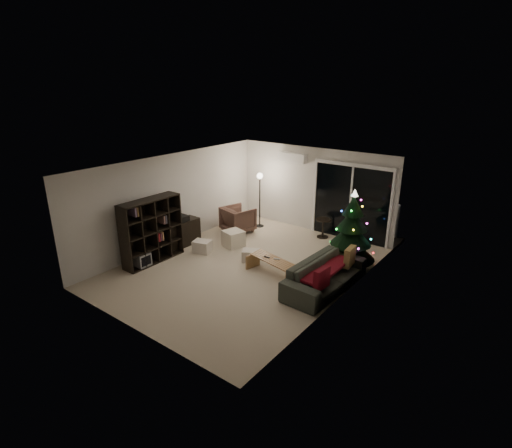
{
  "coord_description": "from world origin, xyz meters",
  "views": [
    {
      "loc": [
        5.54,
        -6.87,
        4.29
      ],
      "look_at": [
        0.1,
        0.3,
        1.05
      ],
      "focal_mm": 28.0,
      "sensor_mm": 36.0,
      "label": 1
    }
  ],
  "objects_px": {
    "bookshelf": "(147,229)",
    "media_cabinet": "(180,234)",
    "coffee_table": "(272,266)",
    "sofa": "(325,275)",
    "christmas_tree": "(352,229)",
    "armchair": "(238,219)"
  },
  "relations": [
    {
      "from": "sofa",
      "to": "coffee_table",
      "type": "distance_m",
      "value": 1.33
    },
    {
      "from": "armchair",
      "to": "sofa",
      "type": "height_order",
      "value": "armchair"
    },
    {
      "from": "bookshelf",
      "to": "media_cabinet",
      "type": "distance_m",
      "value": 1.18
    },
    {
      "from": "media_cabinet",
      "to": "sofa",
      "type": "relative_size",
      "value": 0.5
    },
    {
      "from": "media_cabinet",
      "to": "coffee_table",
      "type": "distance_m",
      "value": 2.99
    },
    {
      "from": "media_cabinet",
      "to": "coffee_table",
      "type": "xyz_separation_m",
      "value": [
        2.98,
        0.12,
        -0.16
      ]
    },
    {
      "from": "bookshelf",
      "to": "armchair",
      "type": "xyz_separation_m",
      "value": [
        0.55,
        2.9,
        -0.43
      ]
    },
    {
      "from": "bookshelf",
      "to": "sofa",
      "type": "relative_size",
      "value": 0.72
    },
    {
      "from": "media_cabinet",
      "to": "armchair",
      "type": "relative_size",
      "value": 1.34
    },
    {
      "from": "armchair",
      "to": "coffee_table",
      "type": "bearing_deg",
      "value": 159.93
    },
    {
      "from": "sofa",
      "to": "christmas_tree",
      "type": "relative_size",
      "value": 1.15
    },
    {
      "from": "christmas_tree",
      "to": "armchair",
      "type": "bearing_deg",
      "value": 176.55
    },
    {
      "from": "sofa",
      "to": "coffee_table",
      "type": "relative_size",
      "value": 1.87
    },
    {
      "from": "christmas_tree",
      "to": "bookshelf",
      "type": "bearing_deg",
      "value": -147.77
    },
    {
      "from": "armchair",
      "to": "christmas_tree",
      "type": "distance_m",
      "value": 3.75
    },
    {
      "from": "bookshelf",
      "to": "armchair",
      "type": "bearing_deg",
      "value": 78.42
    },
    {
      "from": "sofa",
      "to": "christmas_tree",
      "type": "height_order",
      "value": "christmas_tree"
    },
    {
      "from": "sofa",
      "to": "coffee_table",
      "type": "xyz_separation_m",
      "value": [
        -1.32,
        -0.12,
        -0.14
      ]
    },
    {
      "from": "armchair",
      "to": "sofa",
      "type": "xyz_separation_m",
      "value": [
        3.75,
        -1.57,
        -0.06
      ]
    },
    {
      "from": "sofa",
      "to": "coffee_table",
      "type": "height_order",
      "value": "sofa"
    },
    {
      "from": "armchair",
      "to": "bookshelf",
      "type": "bearing_deg",
      "value": 94.06
    },
    {
      "from": "armchair",
      "to": "media_cabinet",
      "type": "bearing_deg",
      "value": 87.93
    }
  ]
}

